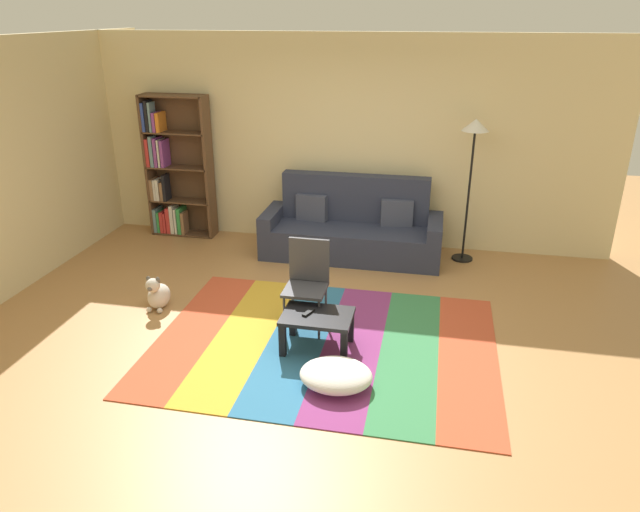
% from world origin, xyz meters
% --- Properties ---
extents(ground_plane, '(14.00, 14.00, 0.00)m').
position_xyz_m(ground_plane, '(0.00, 0.00, 0.00)').
color(ground_plane, '#B27F4C').
extents(back_wall, '(6.80, 0.10, 2.70)m').
position_xyz_m(back_wall, '(0.00, 2.55, 1.35)').
color(back_wall, beige).
rests_on(back_wall, ground_plane).
extents(left_wall, '(0.10, 5.50, 2.70)m').
position_xyz_m(left_wall, '(-3.40, 0.75, 1.35)').
color(left_wall, beige).
rests_on(left_wall, ground_plane).
extents(rug, '(3.20, 2.44, 0.01)m').
position_xyz_m(rug, '(0.24, -0.24, 0.01)').
color(rug, '#C64C2D').
rests_on(rug, ground_plane).
extents(couch, '(2.26, 0.80, 1.00)m').
position_xyz_m(couch, '(0.15, 2.02, 0.34)').
color(couch, '#2D3347').
rests_on(couch, ground_plane).
extents(bookshelf, '(0.90, 0.28, 1.93)m').
position_xyz_m(bookshelf, '(-2.40, 2.31, 0.87)').
color(bookshelf, brown).
rests_on(bookshelf, ground_plane).
extents(coffee_table, '(0.65, 0.46, 0.35)m').
position_xyz_m(coffee_table, '(0.19, -0.33, 0.29)').
color(coffee_table, black).
rests_on(coffee_table, rug).
extents(pouf, '(0.62, 0.52, 0.19)m').
position_xyz_m(pouf, '(0.46, -0.88, 0.11)').
color(pouf, white).
rests_on(pouf, rug).
extents(dog, '(0.22, 0.35, 0.40)m').
position_xyz_m(dog, '(-1.63, 0.13, 0.16)').
color(dog, beige).
rests_on(dog, ground_plane).
extents(standing_lamp, '(0.32, 0.32, 1.77)m').
position_xyz_m(standing_lamp, '(1.56, 2.14, 1.48)').
color(standing_lamp, black).
rests_on(standing_lamp, ground_plane).
extents(tv_remote, '(0.10, 0.16, 0.02)m').
position_xyz_m(tv_remote, '(0.10, -0.33, 0.37)').
color(tv_remote, black).
rests_on(tv_remote, coffee_table).
extents(folding_chair, '(0.40, 0.40, 0.90)m').
position_xyz_m(folding_chair, '(0.00, 0.09, 0.53)').
color(folding_chair, '#38383D').
rests_on(folding_chair, ground_plane).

